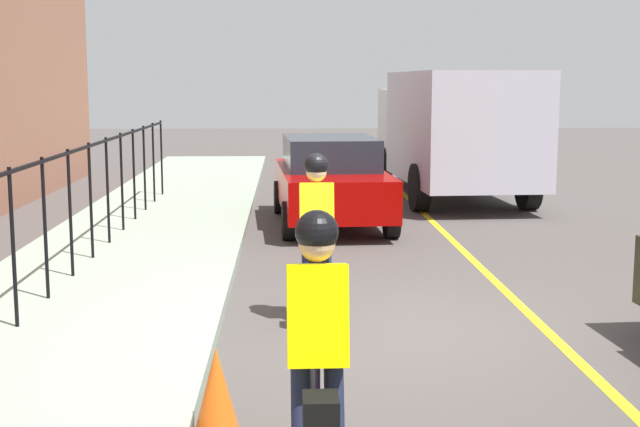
# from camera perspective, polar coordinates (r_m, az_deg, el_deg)

# --- Properties ---
(ground_plane) EXTENTS (80.00, 80.00, 0.00)m
(ground_plane) POSITION_cam_1_polar(r_m,az_deg,el_deg) (9.17, 4.83, -7.73)
(ground_plane) COLOR #47413F
(lane_line_centre) EXTENTS (36.00, 0.12, 0.01)m
(lane_line_centre) POSITION_cam_1_polar(r_m,az_deg,el_deg) (9.49, 14.54, -7.39)
(lane_line_centre) COLOR yellow
(lane_line_centre) RESTS_ON ground
(sidewalk) EXTENTS (40.00, 3.20, 0.15)m
(sidewalk) POSITION_cam_1_polar(r_m,az_deg,el_deg) (9.37, -16.46, -7.23)
(sidewalk) COLOR gray
(sidewalk) RESTS_ON ground
(iron_fence) EXTENTS (18.47, 0.04, 1.60)m
(iron_fence) POSITION_cam_1_polar(r_m,az_deg,el_deg) (10.18, -17.55, 0.75)
(iron_fence) COLOR black
(iron_fence) RESTS_ON sidewalk
(cyclist_lead) EXTENTS (1.71, 0.37, 1.83)m
(cyclist_lead) POSITION_cam_1_polar(r_m,az_deg,el_deg) (9.36, -0.23, -1.63)
(cyclist_lead) COLOR black
(cyclist_lead) RESTS_ON ground
(cyclist_follow) EXTENTS (1.71, 0.37, 1.83)m
(cyclist_follow) POSITION_cam_1_polar(r_m,az_deg,el_deg) (5.31, -0.18, -9.61)
(cyclist_follow) COLOR black
(cyclist_follow) RESTS_ON ground
(parked_sedan_rear) EXTENTS (4.49, 2.12, 1.58)m
(parked_sedan_rear) POSITION_cam_1_polar(r_m,az_deg,el_deg) (15.84, 0.69, 2.25)
(parked_sedan_rear) COLOR #940301
(parked_sedan_rear) RESTS_ON ground
(box_truck_background) EXTENTS (6.83, 2.83, 2.78)m
(box_truck_background) POSITION_cam_1_polar(r_m,az_deg,el_deg) (19.52, 8.67, 5.49)
(box_truck_background) COLOR #B8B3C5
(box_truck_background) RESTS_ON ground
(traffic_cone_near) EXTENTS (0.36, 0.36, 0.69)m
(traffic_cone_near) POSITION_cam_1_polar(r_m,az_deg,el_deg) (6.46, -6.75, -11.60)
(traffic_cone_near) COLOR orange
(traffic_cone_near) RESTS_ON ground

